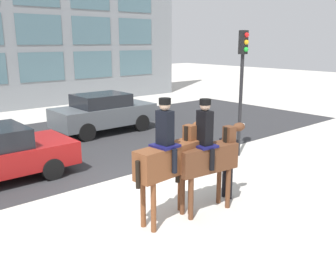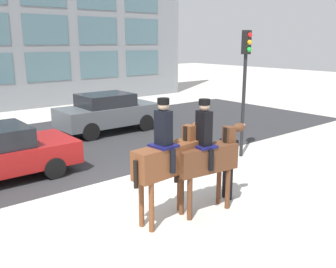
{
  "view_description": "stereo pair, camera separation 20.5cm",
  "coord_description": "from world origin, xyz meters",
  "px_view_note": "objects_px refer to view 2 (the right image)",
  "views": [
    {
      "loc": [
        -5.19,
        -7.84,
        3.7
      ],
      "look_at": [
        0.28,
        -1.45,
        1.6
      ],
      "focal_mm": 40.0,
      "sensor_mm": 36.0,
      "label": 1
    },
    {
      "loc": [
        -5.03,
        -7.97,
        3.7
      ],
      "look_at": [
        0.28,
        -1.45,
        1.6
      ],
      "focal_mm": 40.0,
      "sensor_mm": 36.0,
      "label": 2
    }
  ],
  "objects_px": {
    "street_car_far_lane": "(108,112)",
    "traffic_light": "(245,74)",
    "mounted_horse_companion": "(207,155)",
    "pedestrian_bystander": "(228,160)",
    "mounted_horse_lead": "(167,157)"
  },
  "relations": [
    {
      "from": "street_car_far_lane",
      "to": "pedestrian_bystander",
      "type": "bearing_deg",
      "value": -99.3
    },
    {
      "from": "pedestrian_bystander",
      "to": "street_car_far_lane",
      "type": "distance_m",
      "value": 7.89
    },
    {
      "from": "pedestrian_bystander",
      "to": "street_car_far_lane",
      "type": "xyz_separation_m",
      "value": [
        1.28,
        7.78,
        -0.14
      ]
    },
    {
      "from": "pedestrian_bystander",
      "to": "street_car_far_lane",
      "type": "height_order",
      "value": "pedestrian_bystander"
    },
    {
      "from": "traffic_light",
      "to": "mounted_horse_companion",
      "type": "bearing_deg",
      "value": -150.15
    },
    {
      "from": "mounted_horse_companion",
      "to": "traffic_light",
      "type": "distance_m",
      "value": 4.59
    },
    {
      "from": "mounted_horse_companion",
      "to": "street_car_far_lane",
      "type": "height_order",
      "value": "mounted_horse_companion"
    },
    {
      "from": "mounted_horse_lead",
      "to": "mounted_horse_companion",
      "type": "bearing_deg",
      "value": -17.49
    },
    {
      "from": "pedestrian_bystander",
      "to": "mounted_horse_lead",
      "type": "bearing_deg",
      "value": -0.38
    },
    {
      "from": "pedestrian_bystander",
      "to": "traffic_light",
      "type": "xyz_separation_m",
      "value": [
        2.93,
        2.01,
        1.72
      ]
    },
    {
      "from": "mounted_horse_lead",
      "to": "traffic_light",
      "type": "distance_m",
      "value": 5.29
    },
    {
      "from": "mounted_horse_companion",
      "to": "street_car_far_lane",
      "type": "bearing_deg",
      "value": 81.65
    },
    {
      "from": "mounted_horse_companion",
      "to": "street_car_far_lane",
      "type": "distance_m",
      "value": 8.25
    },
    {
      "from": "mounted_horse_companion",
      "to": "mounted_horse_lead",
      "type": "bearing_deg",
      "value": 174.03
    },
    {
      "from": "street_car_far_lane",
      "to": "traffic_light",
      "type": "height_order",
      "value": "traffic_light"
    }
  ]
}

